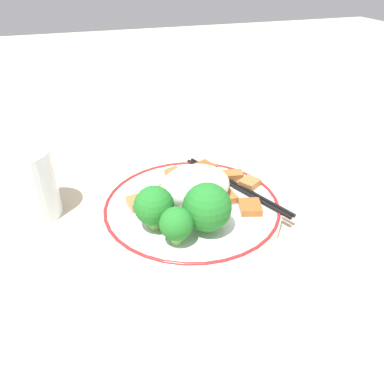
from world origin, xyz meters
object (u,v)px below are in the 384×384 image
at_px(chopsticks, 235,185).
at_px(broccoli_back_center, 176,224).
at_px(plate, 192,208).
at_px(drinking_glass, 27,185).
at_px(broccoli_back_right, 206,208).
at_px(broccoli_back_left, 154,206).

bearing_deg(chopsticks, broccoli_back_center, 38.55).
distance_m(plate, drinking_glass, 0.22).
relative_size(plate, broccoli_back_center, 5.04).
height_order(broccoli_back_center, broccoli_back_right, broccoli_back_right).
distance_m(broccoli_back_center, broccoli_back_right, 0.04).
relative_size(broccoli_back_right, chopsticks, 0.33).
height_order(broccoli_back_right, chopsticks, broccoli_back_right).
height_order(plate, drinking_glass, drinking_glass).
bearing_deg(broccoli_back_right, chopsticks, -133.49).
height_order(broccoli_back_left, chopsticks, broccoli_back_left).
bearing_deg(plate, chopsticks, -163.19).
xyz_separation_m(plate, broccoli_back_center, (0.04, 0.07, 0.03)).
xyz_separation_m(broccoli_back_center, chopsticks, (-0.12, -0.09, -0.02)).
xyz_separation_m(broccoli_back_left, broccoli_back_center, (-0.02, 0.04, -0.01)).
distance_m(plate, broccoli_back_left, 0.08).
bearing_deg(drinking_glass, broccoli_back_left, 145.04).
bearing_deg(drinking_glass, chopsticks, 170.74).
relative_size(broccoli_back_left, chopsticks, 0.30).
bearing_deg(chopsticks, broccoli_back_right, 46.51).
distance_m(plate, broccoli_back_center, 0.09).
xyz_separation_m(broccoli_back_center, broccoli_back_right, (-0.04, -0.01, 0.01)).
bearing_deg(plate, broccoli_back_right, 88.20).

